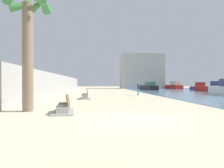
# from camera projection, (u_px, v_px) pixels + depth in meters

# --- Properties ---
(ground_plane) EXTENTS (120.00, 120.00, 0.00)m
(ground_plane) POSITION_uv_depth(u_px,v_px,m) (108.00, 94.00, 26.13)
(ground_plane) COLOR beige
(seawall) EXTENTS (0.80, 64.00, 2.84)m
(seawall) POSITION_uv_depth(u_px,v_px,m) (52.00, 84.00, 25.45)
(seawall) COLOR #9E9E99
(seawall) RESTS_ON ground
(palm_tree) EXTENTS (2.70, 2.90, 7.21)m
(palm_tree) POSITION_uv_depth(u_px,v_px,m) (28.00, 21.00, 10.65)
(palm_tree) COLOR #7A6651
(palm_tree) RESTS_ON ground
(bench_near) EXTENTS (1.29, 2.19, 0.98)m
(bench_near) POSITION_uv_depth(u_px,v_px,m) (64.00, 108.00, 10.11)
(bench_near) COLOR #9E9E99
(bench_near) RESTS_ON ground
(bench_far) EXTENTS (1.17, 2.14, 0.98)m
(bench_far) POSITION_uv_depth(u_px,v_px,m) (85.00, 96.00, 19.01)
(bench_far) COLOR #9E9E99
(bench_far) RESTS_ON ground
(person_walking) EXTENTS (0.22, 0.53, 1.65)m
(person_walking) POSITION_uv_depth(u_px,v_px,m) (138.00, 88.00, 24.60)
(person_walking) COLOR teal
(person_walking) RESTS_ON ground
(boat_outer) EXTENTS (3.57, 7.90, 1.87)m
(boat_outer) POSITION_uv_depth(u_px,v_px,m) (216.00, 88.00, 32.66)
(boat_outer) COLOR red
(boat_outer) RESTS_ON water_bay
(boat_far_right) EXTENTS (2.40, 7.40, 1.84)m
(boat_far_right) POSITION_uv_depth(u_px,v_px,m) (149.00, 87.00, 42.68)
(boat_far_right) COLOR black
(boat_far_right) RESTS_ON water_bay
(boat_distant) EXTENTS (2.49, 6.65, 2.02)m
(boat_distant) POSITION_uv_depth(u_px,v_px,m) (174.00, 86.00, 50.11)
(boat_distant) COLOR red
(boat_distant) RESTS_ON water_bay
(boat_mid_bay) EXTENTS (1.83, 5.39, 1.70)m
(boat_mid_bay) POSITION_uv_depth(u_px,v_px,m) (199.00, 87.00, 41.83)
(boat_mid_bay) COLOR navy
(boat_mid_bay) RESTS_ON water_bay
(harbor_building) EXTENTS (12.00, 6.00, 9.83)m
(harbor_building) POSITION_uv_depth(u_px,v_px,m) (142.00, 71.00, 55.04)
(harbor_building) COLOR #ADAAA3
(harbor_building) RESTS_ON ground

